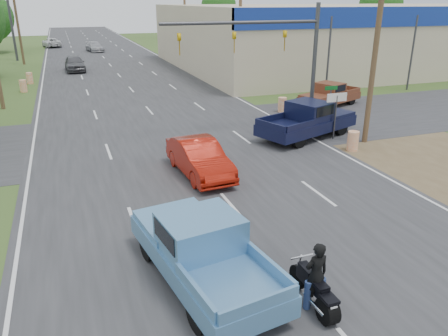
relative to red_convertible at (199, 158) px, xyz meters
name	(u,v)px	position (x,y,z in m)	size (l,w,h in m)	color
main_road	(119,75)	(0.20, 28.51, -0.75)	(15.00, 180.00, 0.02)	#2D2D30
cross_road	(170,134)	(0.20, 6.51, -0.76)	(120.00, 10.00, 0.02)	#2D2D30
dirt_verge	(428,156)	(11.20, -1.49, -0.76)	(8.00, 18.00, 0.01)	brown
big_box_store	(384,34)	(32.20, 28.43, 2.55)	(50.00, 28.10, 6.60)	#B7A88C
utility_pole_1	(377,39)	(9.70, 1.51, 4.55)	(2.00, 0.28, 10.00)	#4C3823
utility_pole_2	(240,23)	(9.70, 19.51, 4.55)	(2.00, 0.28, 10.00)	#4C3823
utility_pole_3	(185,16)	(9.70, 37.51, 4.55)	(2.00, 0.28, 10.00)	#4C3823
utility_pole_6	(17,17)	(-9.30, 40.51, 4.55)	(2.00, 0.28, 10.00)	#4C3823
tree_3	(381,5)	(55.20, 58.51, 5.43)	(8.40, 8.40, 10.40)	#422D19
tree_5	(219,6)	(30.20, 83.51, 5.12)	(7.98, 7.98, 9.88)	#422D19
barrel_0	(353,141)	(8.20, 0.51, -0.26)	(0.56, 0.56, 1.00)	orange
barrel_1	(282,105)	(8.60, 9.01, -0.26)	(0.56, 0.56, 1.00)	orange
barrel_2	(23,86)	(-8.30, 22.51, -0.26)	(0.56, 0.56, 1.00)	orange
barrel_3	(30,78)	(-8.00, 26.51, -0.26)	(0.56, 0.56, 1.00)	orange
pole_sign_left_far	(7,0)	(-10.30, 44.51, 6.41)	(3.00, 0.35, 9.20)	#3F3F44
lane_sign	(336,105)	(8.40, 2.51, 1.14)	(1.20, 0.08, 2.52)	#3F3F44
street_name_sign	(330,104)	(9.00, 4.01, 0.84)	(0.80, 0.08, 2.61)	#3F3F44
signal_mast	(273,45)	(6.02, 5.51, 4.04)	(9.12, 0.40, 7.00)	#3F3F44
red_convertible	(199,158)	(0.00, 0.00, 0.00)	(1.62, 4.64, 1.53)	#941306
motorcycle	(316,292)	(0.08, -9.41, -0.29)	(0.64, 2.08, 1.06)	black
rider	(316,278)	(0.08, -9.36, 0.08)	(0.62, 0.41, 1.70)	black
blue_pickup	(200,247)	(-2.18, -7.23, 0.18)	(2.99, 5.91, 1.87)	black
navy_pickup	(309,119)	(7.33, 3.39, 0.23)	(6.38, 4.20, 1.97)	black
brown_pickup	(329,95)	(12.48, 9.42, 0.08)	(5.42, 3.73, 1.68)	black
distant_car_grey	(75,63)	(-3.81, 32.88, 0.06)	(1.95, 4.86, 1.66)	#525156
distant_car_silver	(95,47)	(-0.26, 51.97, -0.07)	(1.94, 4.78, 1.39)	#A7A6AB
distant_car_white	(51,43)	(-6.30, 61.07, -0.05)	(2.36, 5.12, 1.42)	silver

